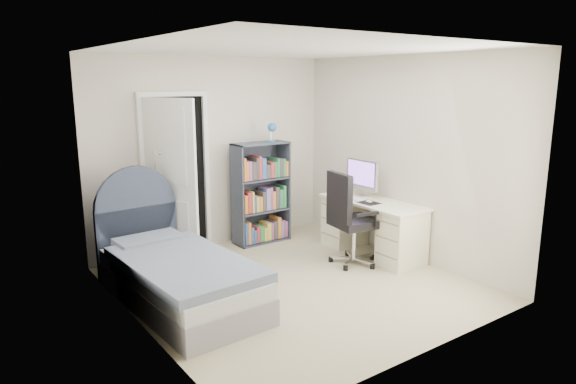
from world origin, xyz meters
TOP-DOWN VIEW (x-y plane):
  - room_shell at (0.00, 0.00)m, footprint 3.50×3.70m
  - door at (-0.70, 1.54)m, footprint 0.92×0.77m
  - bed at (-1.21, 0.35)m, footprint 1.07×2.11m
  - nightstand at (-1.14, 1.54)m, footprint 0.38×0.38m
  - floor_lamp at (-0.87, 1.54)m, footprint 0.20×0.20m
  - bookcase at (0.57, 1.50)m, footprint 0.77×0.33m
  - desk at (1.41, 0.23)m, footprint 0.58×1.45m
  - office_chair at (0.91, 0.12)m, footprint 0.61×0.62m

SIDE VIEW (x-z plane):
  - bed at x=-1.21m, z-range -0.35..0.92m
  - nightstand at x=-1.14m, z-range 0.09..0.65m
  - desk at x=1.41m, z-range -0.21..0.98m
  - floor_lamp at x=-0.87m, z-range -0.13..1.26m
  - office_chair at x=0.91m, z-range 0.06..1.19m
  - bookcase at x=0.57m, z-range -0.18..1.46m
  - door at x=-0.70m, z-range 0.00..2.06m
  - room_shell at x=0.00m, z-range -0.05..2.55m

